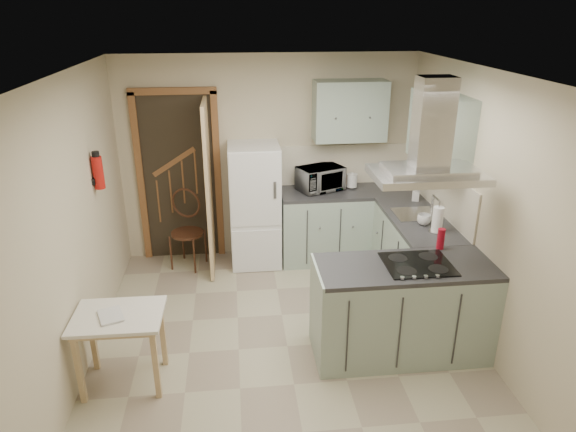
{
  "coord_description": "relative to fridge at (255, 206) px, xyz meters",
  "views": [
    {
      "loc": [
        -0.43,
        -4.01,
        2.99
      ],
      "look_at": [
        0.06,
        0.45,
        1.15
      ],
      "focal_mm": 32.0,
      "sensor_mm": 36.0,
      "label": 1
    }
  ],
  "objects": [
    {
      "name": "floor",
      "position": [
        0.2,
        -1.8,
        -0.75
      ],
      "size": [
        4.2,
        4.2,
        0.0
      ],
      "primitive_type": "plane",
      "color": "tan",
      "rests_on": "ground"
    },
    {
      "name": "ceiling",
      "position": [
        0.2,
        -1.8,
        1.75
      ],
      "size": [
        4.2,
        4.2,
        0.0
      ],
      "primitive_type": "plane",
      "rotation": [
        3.14,
        0.0,
        0.0
      ],
      "color": "silver",
      "rests_on": "back_wall"
    },
    {
      "name": "back_wall",
      "position": [
        0.2,
        0.3,
        0.5
      ],
      "size": [
        3.6,
        0.0,
        3.6
      ],
      "primitive_type": "plane",
      "rotation": [
        1.57,
        0.0,
        0.0
      ],
      "color": "#C4B698",
      "rests_on": "floor"
    },
    {
      "name": "left_wall",
      "position": [
        -1.6,
        -1.8,
        0.5
      ],
      "size": [
        0.0,
        4.2,
        4.2
      ],
      "primitive_type": "plane",
      "rotation": [
        1.57,
        0.0,
        1.57
      ],
      "color": "#C4B698",
      "rests_on": "floor"
    },
    {
      "name": "right_wall",
      "position": [
        2.0,
        -1.8,
        0.5
      ],
      "size": [
        0.0,
        4.2,
        4.2
      ],
      "primitive_type": "plane",
      "rotation": [
        1.57,
        0.0,
        -1.57
      ],
      "color": "#C4B698",
      "rests_on": "floor"
    },
    {
      "name": "doorway",
      "position": [
        -0.9,
        0.27,
        0.3
      ],
      "size": [
        1.1,
        0.12,
        2.1
      ],
      "primitive_type": "cube",
      "color": "brown",
      "rests_on": "floor"
    },
    {
      "name": "fridge",
      "position": [
        0.0,
        0.0,
        0.0
      ],
      "size": [
        0.6,
        0.6,
        1.5
      ],
      "primitive_type": "cube",
      "color": "white",
      "rests_on": "floor"
    },
    {
      "name": "counter_back",
      "position": [
        0.86,
        0.0,
        -0.3
      ],
      "size": [
        1.08,
        0.6,
        0.9
      ],
      "primitive_type": "cube",
      "color": "#9EB2A0",
      "rests_on": "floor"
    },
    {
      "name": "counter_right",
      "position": [
        1.7,
        -0.68,
        -0.3
      ],
      "size": [
        0.6,
        1.95,
        0.9
      ],
      "primitive_type": "cube",
      "color": "#9EB2A0",
      "rests_on": "floor"
    },
    {
      "name": "splashback",
      "position": [
        1.16,
        0.29,
        0.4
      ],
      "size": [
        1.68,
        0.02,
        0.5
      ],
      "primitive_type": "cube",
      "color": "beige",
      "rests_on": "counter_back"
    },
    {
      "name": "wall_cabinet_back",
      "position": [
        1.15,
        0.12,
        1.1
      ],
      "size": [
        0.85,
        0.35,
        0.7
      ],
      "primitive_type": "cube",
      "color": "#9EB2A0",
      "rests_on": "back_wall"
    },
    {
      "name": "wall_cabinet_right",
      "position": [
        1.82,
        -0.95,
        1.1
      ],
      "size": [
        0.35,
        0.9,
        0.7
      ],
      "primitive_type": "cube",
      "color": "#9EB2A0",
      "rests_on": "right_wall"
    },
    {
      "name": "peninsula",
      "position": [
        1.22,
        -1.98,
        -0.3
      ],
      "size": [
        1.55,
        0.65,
        0.9
      ],
      "primitive_type": "cube",
      "color": "#9EB2A0",
      "rests_on": "floor"
    },
    {
      "name": "hob",
      "position": [
        1.32,
        -1.98,
        0.16
      ],
      "size": [
        0.58,
        0.5,
        0.01
      ],
      "primitive_type": "cube",
      "color": "black",
      "rests_on": "peninsula"
    },
    {
      "name": "extractor_hood",
      "position": [
        1.32,
        -1.98,
        0.97
      ],
      "size": [
        0.9,
        0.55,
        0.1
      ],
      "primitive_type": "cube",
      "color": "silver",
      "rests_on": "ceiling"
    },
    {
      "name": "sink",
      "position": [
        1.7,
        -0.85,
        0.16
      ],
      "size": [
        0.45,
        0.4,
        0.01
      ],
      "primitive_type": "cube",
      "color": "silver",
      "rests_on": "counter_right"
    },
    {
      "name": "fire_extinguisher",
      "position": [
        -1.54,
        -0.9,
        0.75
      ],
      "size": [
        0.1,
        0.1,
        0.32
      ],
      "primitive_type": "cylinder",
      "color": "#B2140F",
      "rests_on": "left_wall"
    },
    {
      "name": "drop_leaf_table",
      "position": [
        -1.22,
        -2.14,
        -0.41
      ],
      "size": [
        0.73,
        0.55,
        0.67
      ],
      "primitive_type": "cube",
      "rotation": [
        0.0,
        0.0,
        -0.02
      ],
      "color": "tan",
      "rests_on": "floor"
    },
    {
      "name": "bentwood_chair",
      "position": [
        -0.83,
        -0.04,
        -0.31
      ],
      "size": [
        0.51,
        0.51,
        0.88
      ],
      "primitive_type": "cube",
      "rotation": [
        0.0,
        0.0,
        -0.4
      ],
      "color": "#54261C",
      "rests_on": "floor"
    },
    {
      "name": "microwave",
      "position": [
        0.81,
        0.06,
        0.3
      ],
      "size": [
        0.62,
        0.53,
        0.29
      ],
      "primitive_type": "imported",
      "rotation": [
        0.0,
        0.0,
        0.41
      ],
      "color": "black",
      "rests_on": "counter_back"
    },
    {
      "name": "kettle",
      "position": [
        1.21,
        0.08,
        0.25
      ],
      "size": [
        0.17,
        0.17,
        0.2
      ],
      "primitive_type": "cylinder",
      "rotation": [
        0.0,
        0.0,
        -0.33
      ],
      "color": "silver",
      "rests_on": "counter_back"
    },
    {
      "name": "cereal_box",
      "position": [
        1.05,
        0.12,
        0.28
      ],
      "size": [
        0.08,
        0.18,
        0.26
      ],
      "primitive_type": "cube",
      "rotation": [
        0.0,
        0.0,
        -0.08
      ],
      "color": "orange",
      "rests_on": "counter_back"
    },
    {
      "name": "soap_bottle",
      "position": [
        1.84,
        -0.43,
        0.24
      ],
      "size": [
        0.1,
        0.1,
        0.17
      ],
      "primitive_type": "imported",
      "rotation": [
        0.0,
        0.0,
        -0.35
      ],
      "color": "#AFAEBB",
      "rests_on": "counter_right"
    },
    {
      "name": "paper_towel",
      "position": [
        1.75,
        -1.31,
        0.29
      ],
      "size": [
        0.11,
        0.11,
        0.27
      ],
      "primitive_type": "cylinder",
      "rotation": [
        0.0,
        0.0,
        0.06
      ],
      "color": "white",
      "rests_on": "counter_right"
    },
    {
      "name": "cup",
      "position": [
        1.69,
        -1.13,
        0.2
      ],
      "size": [
        0.17,
        0.17,
        0.11
      ],
      "primitive_type": "imported",
      "rotation": [
        0.0,
        0.0,
        0.3
      ],
      "color": "white",
      "rests_on": "counter_right"
    },
    {
      "name": "red_bottle",
      "position": [
        1.64,
        -1.69,
        0.25
      ],
      "size": [
        0.09,
        0.09,
        0.2
      ],
      "primitive_type": "cylinder",
      "rotation": [
        0.0,
        0.0,
        -0.41
      ],
      "color": "#AD0E22",
      "rests_on": "peninsula"
    },
    {
      "name": "book",
      "position": [
        -1.35,
        -2.2,
        -0.02
      ],
      "size": [
        0.25,
        0.29,
        0.11
      ],
      "primitive_type": "imported",
      "rotation": [
        0.0,
        0.0,
        0.36
      ],
      "color": "#9D4134",
      "rests_on": "drop_leaf_table"
    }
  ]
}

